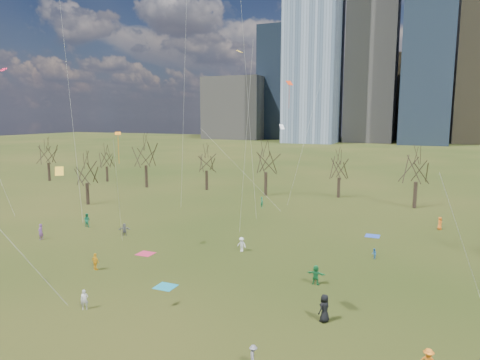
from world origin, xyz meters
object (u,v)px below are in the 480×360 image
at_px(blanket_teal, 166,287).
at_px(blanket_navy, 373,236).
at_px(person_1, 84,300).
at_px(blanket_crimson, 146,254).
at_px(person_4, 95,262).

xyz_separation_m(blanket_teal, blanket_navy, (13.88, 21.86, 0.00)).
relative_size(blanket_navy, person_1, 1.11).
bearing_deg(blanket_crimson, person_1, -74.67).
bearing_deg(blanket_navy, person_4, -135.98).
xyz_separation_m(blanket_teal, person_4, (-7.88, 0.84, 0.76)).
xyz_separation_m(blanket_teal, person_1, (-3.12, -5.68, 0.70)).
height_order(blanket_navy, blanket_crimson, same).
relative_size(blanket_navy, person_4, 1.04).
relative_size(blanket_teal, blanket_crimson, 1.00).
height_order(blanket_navy, person_1, person_1).
height_order(blanket_crimson, person_1, person_1).
bearing_deg(person_4, blanket_navy, -126.31).
bearing_deg(person_4, blanket_crimson, -95.30).
xyz_separation_m(blanket_navy, blanket_crimson, (-20.29, -15.53, 0.00)).
height_order(blanket_crimson, person_4, person_4).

